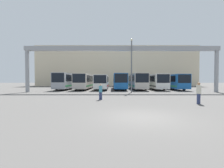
{
  "coord_description": "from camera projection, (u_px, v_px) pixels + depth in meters",
  "views": [
    {
      "loc": [
        -1.6,
        -7.92,
        1.98
      ],
      "look_at": [
        -1.51,
        18.37,
        1.28
      ],
      "focal_mm": 24.0,
      "sensor_mm": 36.0,
      "label": 1
    }
  ],
  "objects": [
    {
      "name": "building_backdrop",
      "position": [
        116.0,
        67.0,
        53.93
      ],
      "size": [
        52.91,
        12.0,
        13.12
      ],
      "color": "beige",
      "rests_on": "ground"
    },
    {
      "name": "bus_slot_1",
      "position": [
        85.0,
        81.0,
        32.49
      ],
      "size": [
        2.54,
        12.49,
        3.2
      ],
      "color": "beige",
      "rests_on": "ground"
    },
    {
      "name": "bus_slot_0",
      "position": [
        66.0,
        80.0,
        31.57
      ],
      "size": [
        2.49,
        10.68,
        3.33
      ],
      "color": "#999EA5",
      "rests_on": "ground"
    },
    {
      "name": "bus_slot_5",
      "position": [
        153.0,
        81.0,
        32.5
      ],
      "size": [
        2.5,
        12.39,
        3.12
      ],
      "color": "silver",
      "rests_on": "ground"
    },
    {
      "name": "pedestrian_far_center",
      "position": [
        100.0,
        91.0,
        14.98
      ],
      "size": [
        0.33,
        0.33,
        1.59
      ],
      "rotation": [
        0.0,
        0.0,
        6.02
      ],
      "color": "navy",
      "rests_on": "ground"
    },
    {
      "name": "pedestrian_near_center",
      "position": [
        198.0,
        93.0,
        12.37
      ],
      "size": [
        0.37,
        0.37,
        1.78
      ],
      "rotation": [
        0.0,
        0.0,
        3.7
      ],
      "color": "navy",
      "rests_on": "ground"
    },
    {
      "name": "bus_slot_4",
      "position": [
        137.0,
        80.0,
        31.58
      ],
      "size": [
        2.6,
        10.6,
        3.27
      ],
      "color": "beige",
      "rests_on": "ground"
    },
    {
      "name": "bus_slot_2",
      "position": [
        102.0,
        81.0,
        31.94
      ],
      "size": [
        2.5,
        11.36,
        2.96
      ],
      "color": "silver",
      "rests_on": "ground"
    },
    {
      "name": "lamp_post",
      "position": [
        131.0,
        63.0,
        23.52
      ],
      "size": [
        0.36,
        0.36,
        8.47
      ],
      "color": "#595B60",
      "rests_on": "ground"
    },
    {
      "name": "bus_slot_6",
      "position": [
        172.0,
        81.0,
        31.69
      ],
      "size": [
        2.51,
        10.75,
        3.07
      ],
      "color": "#1959A5",
      "rests_on": "ground"
    },
    {
      "name": "overhead_gantry",
      "position": [
        121.0,
        54.0,
        24.16
      ],
      "size": [
        31.29,
        0.8,
        7.41
      ],
      "color": "gray",
      "rests_on": "ground"
    },
    {
      "name": "bus_slot_3",
      "position": [
        119.0,
        81.0,
        32.27
      ],
      "size": [
        2.55,
        11.99,
        3.21
      ],
      "color": "#1959A5",
      "rests_on": "ground"
    },
    {
      "name": "ground_plane",
      "position": [
        141.0,
        117.0,
        7.98
      ],
      "size": [
        200.0,
        200.0,
        0.0
      ],
      "primitive_type": "plane",
      "color": "#514F4C"
    }
  ]
}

